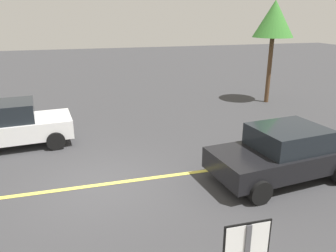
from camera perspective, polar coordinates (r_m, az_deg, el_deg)
ground_plane at (r=9.61m, az=-11.55°, el=-9.96°), size 80.00×80.00×0.00m
lane_marking_centre at (r=10.19m, az=5.63°, el=-7.85°), size 28.00×0.16×0.01m
car_black_crossing at (r=10.05m, az=19.21°, el=-4.39°), size 4.27×2.47×1.54m
car_white_near_curb at (r=13.05m, az=-25.50°, el=0.24°), size 4.16×2.37×1.64m
tree_left_verge at (r=18.36m, az=17.88°, el=17.08°), size 2.05×2.05×5.26m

